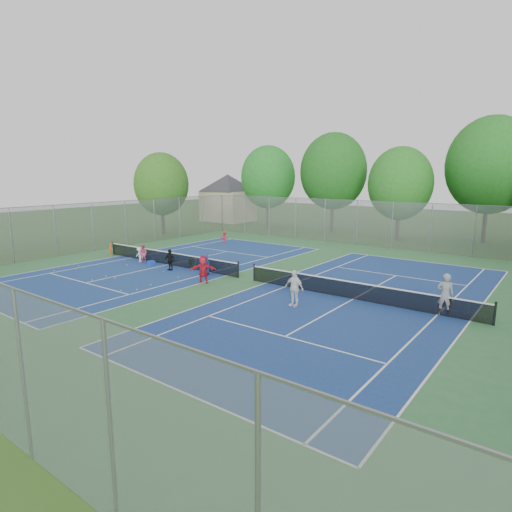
{
  "coord_description": "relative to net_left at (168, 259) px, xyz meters",
  "views": [
    {
      "loc": [
        15.67,
        -19.86,
        6.37
      ],
      "look_at": [
        0.0,
        1.0,
        1.3
      ],
      "focal_mm": 30.0,
      "sensor_mm": 36.0,
      "label": 1
    }
  ],
  "objects": [
    {
      "name": "student_f",
      "position": [
        5.56,
        -2.23,
        0.38
      ],
      "size": [
        1.55,
        1.27,
        1.66
      ],
      "primitive_type": "imported",
      "rotation": [
        0.0,
        0.0,
        0.6
      ],
      "color": "red",
      "rests_on": "ground"
    },
    {
      "name": "tree_nw",
      "position": [
        -7.0,
        22.0,
        5.44
      ],
      "size": [
        6.4,
        6.4,
        9.58
      ],
      "color": "#443326",
      "rests_on": "ground"
    },
    {
      "name": "tennis_ball_9",
      "position": [
        3.21,
        -6.24,
        -0.42
      ],
      "size": [
        0.07,
        0.07,
        0.07
      ],
      "primitive_type": "sphere",
      "color": "#C6E735",
      "rests_on": "ground"
    },
    {
      "name": "student_a",
      "position": [
        -5.89,
        -0.6,
        0.06
      ],
      "size": [
        0.44,
        0.36,
        1.04
      ],
      "primitive_type": "imported",
      "rotation": [
        0.0,
        0.0,
        -0.34
      ],
      "color": "#D35713",
      "rests_on": "ground"
    },
    {
      "name": "court_left",
      "position": [
        0.0,
        0.0,
        -0.44
      ],
      "size": [
        10.97,
        23.77,
        0.01
      ],
      "primitive_type": "cube",
      "color": "navy",
      "rests_on": "court_pad"
    },
    {
      "name": "teen_court_b",
      "position": [
        12.15,
        -2.78,
        0.45
      ],
      "size": [
        1.1,
        0.54,
        1.81
      ],
      "primitive_type": "imported",
      "rotation": [
        0.0,
        0.0,
        -0.1
      ],
      "color": "white",
      "rests_on": "ground"
    },
    {
      "name": "ground",
      "position": [
        7.0,
        0.0,
        -0.46
      ],
      "size": [
        120.0,
        120.0,
        0.0
      ],
      "primitive_type": "plane",
      "color": "#2E571B",
      "rests_on": "ground"
    },
    {
      "name": "tennis_ball_3",
      "position": [
        1.51,
        -1.75,
        -0.42
      ],
      "size": [
        0.07,
        0.07,
        0.07
      ],
      "primitive_type": "sphere",
      "color": "#AECC2F",
      "rests_on": "ground"
    },
    {
      "name": "child_far_baseline",
      "position": [
        -2.96,
        9.41,
        0.1
      ],
      "size": [
        0.81,
        0.6,
        1.11
      ],
      "primitive_type": "imported",
      "rotation": [
        0.0,
        0.0,
        3.44
      ],
      "color": "#AE1826",
      "rests_on": "ground"
    },
    {
      "name": "student_e",
      "position": [
        4.18,
        -0.6,
        0.21
      ],
      "size": [
        0.73,
        0.56,
        1.33
      ],
      "primitive_type": "imported",
      "rotation": [
        0.0,
        0.0,
        0.23
      ],
      "color": "navy",
      "rests_on": "ground"
    },
    {
      "name": "tennis_ball_8",
      "position": [
        3.74,
        -5.59,
        -0.42
      ],
      "size": [
        0.07,
        0.07,
        0.07
      ],
      "primitive_type": "sphere",
      "color": "yellow",
      "rests_on": "ground"
    },
    {
      "name": "tennis_ball_0",
      "position": [
        -4.5,
        -4.15,
        -0.42
      ],
      "size": [
        0.07,
        0.07,
        0.07
      ],
      "primitive_type": "sphere",
      "color": "#ABD130",
      "rests_on": "ground"
    },
    {
      "name": "tennis_ball_6",
      "position": [
        -2.16,
        -1.88,
        -0.42
      ],
      "size": [
        0.07,
        0.07,
        0.07
      ],
      "primitive_type": "sphere",
      "color": "#C4DF33",
      "rests_on": "ground"
    },
    {
      "name": "student_c",
      "position": [
        -2.38,
        -0.6,
        0.09
      ],
      "size": [
        0.72,
        0.44,
        1.09
      ],
      "primitive_type": "imported",
      "rotation": [
        0.0,
        0.0,
        0.05
      ],
      "color": "white",
      "rests_on": "ground"
    },
    {
      "name": "instructor",
      "position": [
        18.35,
        0.08,
        0.54
      ],
      "size": [
        0.79,
        0.58,
        1.98
      ],
      "primitive_type": "imported",
      "rotation": [
        0.0,
        0.0,
        3.29
      ],
      "color": "gray",
      "rests_on": "ground"
    },
    {
      "name": "tree_side_w",
      "position": [
        -12.0,
        10.0,
        4.79
      ],
      "size": [
        5.6,
        5.6,
        8.47
      ],
      "color": "#443326",
      "rests_on": "ground"
    },
    {
      "name": "tennis_ball_1",
      "position": [
        -4.44,
        -5.94,
        -0.42
      ],
      "size": [
        0.07,
        0.07,
        0.07
      ],
      "primitive_type": "sphere",
      "color": "#CED732",
      "rests_on": "ground"
    },
    {
      "name": "tennis_ball_4",
      "position": [
        -0.18,
        -5.86,
        -0.42
      ],
      "size": [
        0.07,
        0.07,
        0.07
      ],
      "primitive_type": "sphere",
      "color": "#CFEA36",
      "rests_on": "ground"
    },
    {
      "name": "tennis_ball_7",
      "position": [
        3.4,
        -2.2,
        -0.42
      ],
      "size": [
        0.07,
        0.07,
        0.07
      ],
      "primitive_type": "sphere",
      "color": "#C3E635",
      "rests_on": "ground"
    },
    {
      "name": "tree_nc",
      "position": [
        9.0,
        21.0,
        4.94
      ],
      "size": [
        6.0,
        6.0,
        8.85
      ],
      "color": "#443326",
      "rests_on": "ground"
    },
    {
      "name": "fence_north",
      "position": [
        7.0,
        16.0,
        1.54
      ],
      "size": [
        32.0,
        0.1,
        4.0
      ],
      "primitive_type": "cube",
      "color": "gray",
      "rests_on": "ground"
    },
    {
      "name": "tree_nl",
      "position": [
        1.0,
        23.0,
        6.09
      ],
      "size": [
        7.2,
        7.2,
        10.69
      ],
      "color": "#443326",
      "rests_on": "ground"
    },
    {
      "name": "tree_nr",
      "position": [
        16.0,
        24.0,
        6.59
      ],
      "size": [
        7.6,
        7.6,
        11.42
      ],
      "color": "#443326",
      "rests_on": "ground"
    },
    {
      "name": "tennis_ball_2",
      "position": [
        3.5,
        -4.44,
        -0.42
      ],
      "size": [
        0.07,
        0.07,
        0.07
      ],
      "primitive_type": "sphere",
      "color": "#C6D932",
      "rests_on": "ground"
    },
    {
      "name": "court_pad",
      "position": [
        7.0,
        0.0,
        -0.45
      ],
      "size": [
        32.0,
        32.0,
        0.01
      ],
      "primitive_type": "cube",
      "color": "#32693C",
      "rests_on": "ground"
    },
    {
      "name": "tennis_ball_11",
      "position": [
        -0.37,
        -4.76,
        -0.42
      ],
      "size": [
        0.07,
        0.07,
        0.07
      ],
      "primitive_type": "sphere",
      "color": "#C1E836",
      "rests_on": "ground"
    },
    {
      "name": "ball_crate",
      "position": [
        -0.77,
        -0.85,
        -0.29
      ],
      "size": [
        0.43,
        0.43,
        0.34
      ],
      "primitive_type": "cube",
      "rotation": [
        0.0,
        0.0,
        -0.11
      ],
      "color": "#193EBC",
      "rests_on": "ground"
    },
    {
      "name": "ball_hopper",
      "position": [
        1.61,
        0.67,
        -0.2
      ],
      "size": [
        0.31,
        0.31,
        0.51
      ],
      "primitive_type": "cube",
      "rotation": [
        0.0,
        0.0,
        0.23
      ],
      "color": "#268D31",
      "rests_on": "ground"
    },
    {
      "name": "court_right",
      "position": [
        14.0,
        0.0,
        -0.44
      ],
      "size": [
        10.97,
        23.77,
        0.01
      ],
      "primitive_type": "cube",
      "color": "navy",
      "rests_on": "court_pad"
    },
    {
      "name": "net_right",
      "position": [
        14.0,
        0.0,
        0.0
      ],
      "size": [
        12.87,
        0.1,
        0.91
      ],
      "primitive_type": "cube",
      "color": "black",
      "rests_on": "ground"
    },
    {
      "name": "tennis_ball_10",
      "position": [
        0.48,
        -4.72,
        -0.42
      ],
      "size": [
        0.07,
        0.07,
        0.07
      ],
      "primitive_type": "sphere",
      "color": "#D0DE33",
      "rests_on": "ground"
    },
    {
      "name": "net_left",
      "position": [
        0.0,
        0.0,
        0.0
      ],
      "size": [
        12.87,
        0.1,
        0.91
      ],
      "primitive_type": "cube",
      "color": "black",
      "rests_on": "ground"
    },
    {
      "name": "house",
      "position": [
        -15.0,
        24.0,
        3.76
      ],
      "size": [
        11.03,
        11.03,
        7.3
      ],
      "color": "#B7A88C",
      "rests_on": "ground"
    },
    {
      "name": "tennis_ball_5",
      "position": [
        -3.88,
        -4.75,
        -0.42
      ],
      "size": [
        0.07,
        0.07,
        0.07
      ],
      "primitive_type": "sphere",
      "color": "#C9D631",
      "rests_on": "ground"
    },
    {
      "name": "student_b",
      "position": [
        -1.96,
        -0.6,
        0.22
      ],
      "size": [
        0.69,
        0.55,
        1.34
      ],
      "primitive_type": "imported",
      "rotation": [
        0.0,
        0.0,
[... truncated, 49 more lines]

